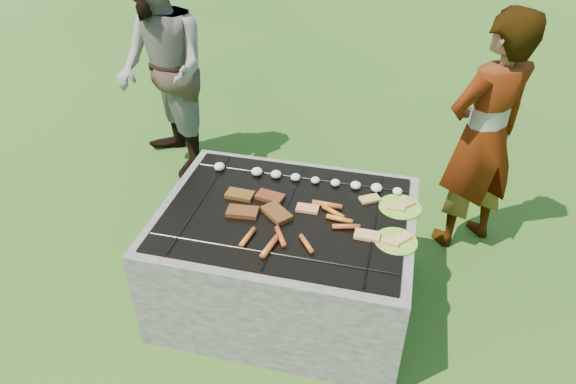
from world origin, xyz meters
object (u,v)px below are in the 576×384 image
Objects in this scene: plate_far at (400,207)px; bystander at (162,71)px; plate_near at (396,241)px; cook at (483,138)px; fire_pit at (286,260)px.

plate_far is 2.02m from bystander.
cook reaches higher than plate_near.
bystander is at bearing -46.49° from cook.
plate_near is at bearing -89.89° from plate_far.
plate_far is at bearing 90.11° from plate_near.
plate_far reaches higher than plate_near.
fire_pit is 0.87× the size of cook.
fire_pit is 1.34m from cook.
plate_far is 0.17× the size of bystander.
plate_far is 0.28m from plate_near.
fire_pit is 5.21× the size of plate_near.
plate_near is (0.56, -0.10, 0.33)m from fire_pit.
fire_pit is at bearing -0.40° from bystander.
plate_near is 0.16× the size of bystander.
cook is at bearing 33.94° from bystander.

